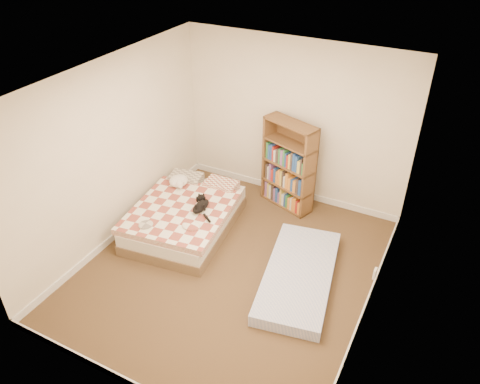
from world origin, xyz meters
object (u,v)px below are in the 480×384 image
at_px(bed, 186,215).
at_px(black_cat, 202,205).
at_px(white_dog, 179,181).
at_px(bookshelf, 288,175).
at_px(floor_mattress, 299,275).

height_order(bed, black_cat, black_cat).
xyz_separation_m(bed, black_cat, (0.28, -0.01, 0.27)).
bearing_deg(white_dog, bed, -44.95).
distance_m(bed, bookshelf, 1.66).
bearing_deg(black_cat, floor_mattress, -39.31).
xyz_separation_m(bookshelf, black_cat, (-0.78, -1.24, -0.04)).
bearing_deg(white_dog, bookshelf, 33.14).
xyz_separation_m(bed, bookshelf, (1.05, 1.24, 0.31)).
relative_size(bed, white_dog, 6.18).
bearing_deg(bookshelf, floor_mattress, -42.85).
xyz_separation_m(floor_mattress, white_dog, (-2.19, 0.65, 0.42)).
height_order(floor_mattress, black_cat, black_cat).
height_order(black_cat, white_dog, white_dog).
bearing_deg(bookshelf, white_dog, -128.08).
bearing_deg(white_dog, black_cat, -29.21).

